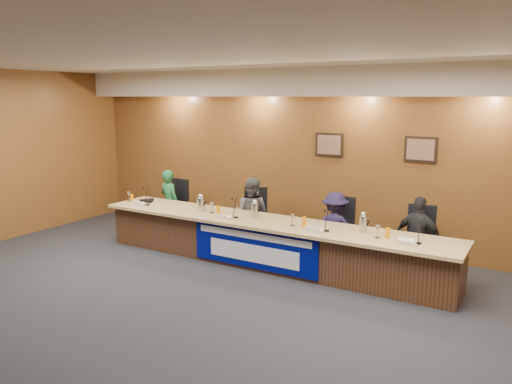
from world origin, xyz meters
TOP-DOWN VIEW (x-y plane):
  - floor at (0.00, 0.00)m, footprint 10.00×10.00m
  - ceiling at (0.00, 0.00)m, footprint 10.00×8.00m
  - wall_back at (0.00, 4.00)m, footprint 10.00×0.04m
  - soffit at (0.00, 3.75)m, footprint 10.00×0.50m
  - dais_body at (0.00, 2.40)m, footprint 6.00×0.80m
  - dais_top at (0.00, 2.35)m, footprint 6.10×0.95m
  - banner at (0.00, 1.99)m, footprint 2.20×0.02m
  - banner_text_upper at (0.00, 1.97)m, footprint 2.00×0.01m
  - banner_text_lower at (0.00, 1.97)m, footprint 1.60×0.01m
  - wall_photo_left at (0.40, 3.97)m, footprint 0.52×0.04m
  - wall_photo_right at (2.00, 3.97)m, footprint 0.52×0.04m
  - panelist_a at (-2.55, 3.00)m, footprint 0.52×0.40m
  - panelist_b at (-0.65, 3.00)m, footprint 0.68×0.55m
  - panelist_c at (0.93, 3.00)m, footprint 0.85×0.60m
  - panelist_d at (2.26, 3.00)m, footprint 0.78×0.42m
  - office_chair_a at (-2.55, 3.10)m, footprint 0.51×0.51m
  - office_chair_b at (-0.65, 3.10)m, footprint 0.63×0.63m
  - office_chair_c at (0.93, 3.10)m, footprint 0.52×0.52m
  - office_chair_d at (2.26, 3.10)m, footprint 0.54×0.54m
  - nameplate_a at (-2.57, 2.14)m, footprint 0.24×0.08m
  - microphone_a at (-2.39, 2.22)m, footprint 0.07×0.07m
  - juice_glass_a at (-2.83, 2.27)m, footprint 0.06×0.06m
  - water_glass_a at (-2.97, 2.34)m, footprint 0.08×0.08m
  - nameplate_b at (-0.65, 2.07)m, footprint 0.24×0.08m
  - microphone_b at (-0.49, 2.25)m, footprint 0.07×0.07m
  - juice_glass_b at (-0.88, 2.30)m, footprint 0.06×0.06m
  - water_glass_b at (-1.03, 2.33)m, footprint 0.08×0.08m
  - nameplate_c at (0.95, 2.10)m, footprint 0.24×0.08m
  - microphone_c at (1.11, 2.24)m, footprint 0.07×0.07m
  - juice_glass_c at (0.70, 2.33)m, footprint 0.06×0.06m
  - water_glass_c at (0.53, 2.26)m, footprint 0.08×0.08m
  - nameplate_d at (2.27, 2.11)m, footprint 0.24×0.08m
  - microphone_d at (2.43, 2.28)m, footprint 0.07×0.07m
  - juice_glass_d at (1.98, 2.34)m, footprint 0.06×0.06m
  - water_glass_d at (1.86, 2.27)m, footprint 0.08×0.08m
  - carafe_left at (-1.30, 2.37)m, footprint 0.13×0.13m
  - carafe_mid at (-0.22, 2.40)m, footprint 0.12×0.12m
  - carafe_right at (1.59, 2.46)m, footprint 0.11×0.11m
  - speakerphone at (-2.60, 2.45)m, footprint 0.32×0.32m
  - paper_stack at (2.23, 2.32)m, footprint 0.26×0.33m

SIDE VIEW (x-z plane):
  - floor at x=0.00m, z-range 0.00..0.00m
  - banner_text_lower at x=0.00m, z-range 0.16..0.44m
  - dais_body at x=0.00m, z-range 0.00..0.70m
  - banner at x=0.00m, z-range 0.05..0.71m
  - office_chair_a at x=-2.55m, z-range 0.44..0.52m
  - office_chair_b at x=-0.65m, z-range 0.44..0.52m
  - office_chair_c at x=0.93m, z-range 0.44..0.52m
  - office_chair_d at x=2.26m, z-range 0.44..0.52m
  - banner_text_upper at x=0.00m, z-range 0.53..0.63m
  - panelist_c at x=0.93m, z-range 0.00..1.19m
  - panelist_d at x=2.26m, z-range 0.00..1.25m
  - panelist_a at x=-2.55m, z-range 0.00..1.29m
  - panelist_b at x=-0.65m, z-range 0.00..1.30m
  - dais_top at x=0.00m, z-range 0.70..0.75m
  - paper_stack at x=2.23m, z-range 0.75..0.76m
  - microphone_a at x=-2.39m, z-range 0.75..0.77m
  - microphone_b at x=-0.49m, z-range 0.75..0.77m
  - microphone_c at x=1.11m, z-range 0.75..0.77m
  - microphone_d at x=2.43m, z-range 0.75..0.77m
  - speakerphone at x=-2.60m, z-range 0.75..0.80m
  - nameplate_a at x=-2.57m, z-range 0.74..0.85m
  - nameplate_b at x=-0.65m, z-range 0.74..0.85m
  - nameplate_c at x=0.95m, z-range 0.74..0.85m
  - nameplate_d at x=2.27m, z-range 0.74..0.85m
  - juice_glass_a at x=-2.83m, z-range 0.75..0.90m
  - juice_glass_b at x=-0.88m, z-range 0.75..0.90m
  - juice_glass_c at x=0.70m, z-range 0.75..0.90m
  - juice_glass_d at x=1.98m, z-range 0.75..0.90m
  - water_glass_a at x=-2.97m, z-range 0.75..0.93m
  - water_glass_b at x=-1.03m, z-range 0.75..0.93m
  - water_glass_c at x=0.53m, z-range 0.75..0.93m
  - water_glass_d at x=1.86m, z-range 0.75..0.93m
  - carafe_left at x=-1.30m, z-range 0.75..0.98m
  - carafe_mid at x=-0.22m, z-range 0.75..1.00m
  - carafe_right at x=1.59m, z-range 0.75..1.00m
  - wall_back at x=0.00m, z-range 0.00..3.20m
  - wall_photo_left at x=0.40m, z-range 1.64..2.06m
  - wall_photo_right at x=2.00m, z-range 1.64..2.06m
  - soffit at x=0.00m, z-range 2.70..3.20m
  - ceiling at x=0.00m, z-range 3.18..3.22m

